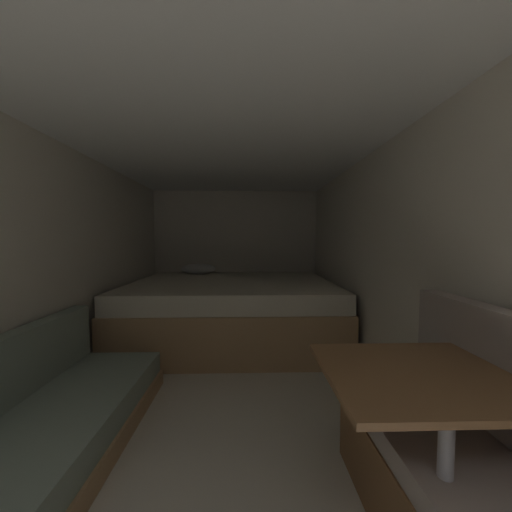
{
  "coord_description": "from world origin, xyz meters",
  "views": [
    {
      "loc": [
        0.2,
        -0.25,
        1.27
      ],
      "look_at": [
        0.28,
        2.75,
        1.1
      ],
      "focal_mm": 20.45,
      "sensor_mm": 36.0,
      "label": 1
    }
  ],
  "objects_px": {
    "dinette_table": "(420,399)",
    "dinette_bench": "(479,496)",
    "bed": "(232,309)",
    "sofa_left": "(16,448)"
  },
  "relations": [
    {
      "from": "dinette_table",
      "to": "sofa_left",
      "type": "bearing_deg",
      "value": 168.32
    },
    {
      "from": "bed",
      "to": "sofa_left",
      "type": "relative_size",
      "value": 1.16
    },
    {
      "from": "bed",
      "to": "dinette_table",
      "type": "height_order",
      "value": "bed"
    },
    {
      "from": "bed",
      "to": "dinette_table",
      "type": "relative_size",
      "value": 3.29
    },
    {
      "from": "sofa_left",
      "to": "dinette_table",
      "type": "distance_m",
      "value": 1.93
    },
    {
      "from": "dinette_bench",
      "to": "dinette_table",
      "type": "relative_size",
      "value": 1.7
    },
    {
      "from": "bed",
      "to": "dinette_bench",
      "type": "height_order",
      "value": "dinette_bench"
    },
    {
      "from": "bed",
      "to": "dinette_table",
      "type": "xyz_separation_m",
      "value": [
        0.86,
        -2.64,
        0.28
      ]
    },
    {
      "from": "dinette_table",
      "to": "dinette_bench",
      "type": "bearing_deg",
      "value": -18.17
    },
    {
      "from": "bed",
      "to": "dinette_bench",
      "type": "distance_m",
      "value": 2.9
    }
  ]
}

